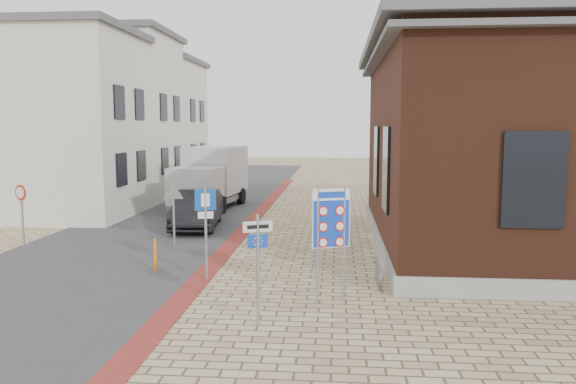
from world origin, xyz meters
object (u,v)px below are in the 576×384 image
(box_truck, at_px, (211,177))
(sedan, at_px, (197,209))
(border_sign, at_px, (331,221))
(parking_sign, at_px, (206,217))
(essen_sign, at_px, (258,253))
(bollard, at_px, (155,255))

(box_truck, bearing_deg, sedan, -76.94)
(border_sign, relative_size, parking_sign, 1.06)
(sedan, height_order, essen_sign, essen_sign)
(sedan, relative_size, essen_sign, 1.99)
(sedan, height_order, box_truck, box_truck)
(box_truck, height_order, border_sign, box_truck)
(box_truck, height_order, essen_sign, box_truck)
(box_truck, bearing_deg, bollard, -78.43)
(essen_sign, bearing_deg, border_sign, 25.52)
(essen_sign, distance_m, bollard, 5.30)
(bollard, bearing_deg, box_truck, 95.43)
(border_sign, distance_m, essen_sign, 2.20)
(parking_sign, xyz_separation_m, bollard, (-1.63, 0.80, -1.22))
(essen_sign, bearing_deg, sedan, 87.74)
(border_sign, bearing_deg, bollard, 134.73)
(sedan, bearing_deg, parking_sign, -79.95)
(border_sign, distance_m, parking_sign, 3.58)
(sedan, relative_size, box_truck, 0.76)
(parking_sign, bearing_deg, box_truck, 86.58)
(border_sign, distance_m, bollard, 5.58)
(sedan, xyz_separation_m, border_sign, (5.37, -8.99, 1.13))
(box_truck, distance_m, border_sign, 15.70)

